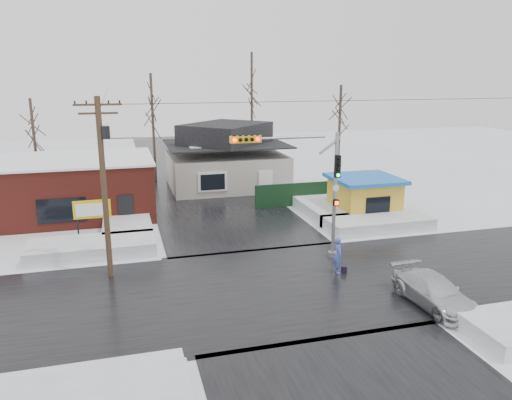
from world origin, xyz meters
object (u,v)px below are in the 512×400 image
object	(u,v)px
kiosk	(364,196)
pedestrian	(338,255)
utility_pole	(105,178)
marquee_sign	(92,211)
car	(434,292)
traffic_signal	(309,180)

from	to	relation	value
kiosk	pedestrian	xyz separation A→B (m)	(-6.19, -9.19, -0.51)
kiosk	pedestrian	distance (m)	11.09
utility_pole	marquee_sign	world-z (taller)	utility_pole
utility_pole	car	bearing A→B (deg)	-27.79
marquee_sign	kiosk	bearing A→B (deg)	1.55
marquee_sign	traffic_signal	bearing A→B (deg)	-29.72
utility_pole	marquee_sign	xyz separation A→B (m)	(-1.07, 5.99, -3.19)
marquee_sign	pedestrian	world-z (taller)	marquee_sign
traffic_signal	kiosk	bearing A→B (deg)	44.84
kiosk	pedestrian	bearing A→B (deg)	-123.97
traffic_signal	utility_pole	size ratio (longest dim) A/B	0.78
pedestrian	car	xyz separation A→B (m)	(2.53, -4.56, -0.29)
traffic_signal	car	size ratio (longest dim) A/B	1.53
utility_pole	marquee_sign	distance (m)	6.87
utility_pole	car	xyz separation A→B (m)	(13.77, -7.26, -4.45)
traffic_signal	marquee_sign	bearing A→B (deg)	150.28
kiosk	pedestrian	size ratio (longest dim) A/B	2.41
pedestrian	kiosk	bearing A→B (deg)	-23.42
utility_pole	kiosk	xyz separation A→B (m)	(17.43, 6.49, -3.65)
utility_pole	marquee_sign	size ratio (longest dim) A/B	3.53
traffic_signal	kiosk	distance (m)	10.43
pedestrian	car	world-z (taller)	pedestrian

